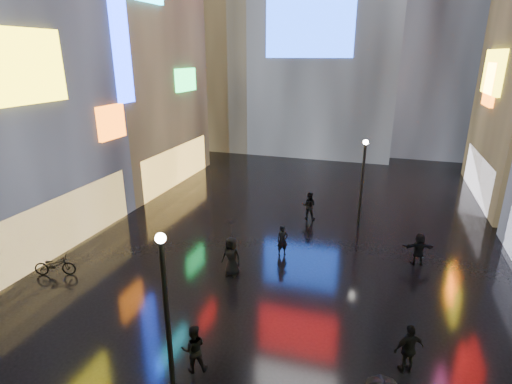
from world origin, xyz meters
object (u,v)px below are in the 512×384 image
at_px(lamp_far, 363,178).
at_px(bicycle, 55,265).
at_px(lamp_near, 166,304).
at_px(pedestrian_3, 409,349).

relative_size(lamp_far, bicycle, 2.75).
xyz_separation_m(lamp_near, lamp_far, (4.57, 14.66, 0.00)).
bearing_deg(pedestrian_3, bicycle, -36.17).
distance_m(lamp_near, pedestrian_3, 7.79).
height_order(lamp_near, bicycle, lamp_near).
bearing_deg(lamp_far, lamp_near, -107.31).
bearing_deg(lamp_far, pedestrian_3, -78.64).
distance_m(lamp_far, pedestrian_3, 12.21).
bearing_deg(bicycle, lamp_near, -136.39).
xyz_separation_m(lamp_near, pedestrian_3, (6.94, 2.86, -2.07)).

